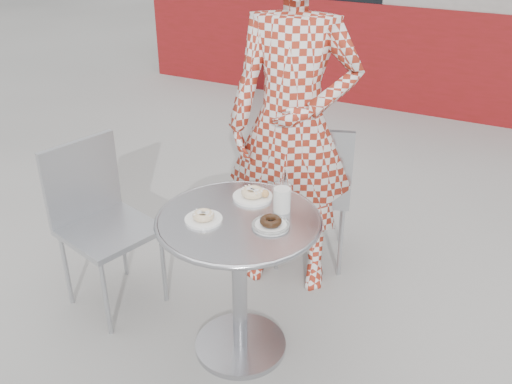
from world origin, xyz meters
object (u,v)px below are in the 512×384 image
at_px(chair_far, 311,216).
at_px(milk_cup, 282,198).
at_px(seated_person, 293,125).
at_px(plate_far, 253,194).
at_px(bistro_table, 239,253).
at_px(plate_near, 203,217).
at_px(plate_checker, 271,224).
at_px(chair_left, 112,259).

relative_size(chair_far, milk_cup, 6.88).
distance_m(seated_person, plate_far, 0.49).
bearing_deg(bistro_table, milk_cup, 46.03).
bearing_deg(plate_near, plate_checker, 17.37).
xyz_separation_m(bistro_table, chair_far, (-0.00, 0.87, -0.27)).
relative_size(chair_far, plate_near, 5.54).
bearing_deg(plate_checker, chair_far, 100.00).
height_order(seated_person, milk_cup, seated_person).
distance_m(chair_left, plate_far, 0.88).
bearing_deg(chair_far, plate_near, 64.71).
distance_m(chair_left, seated_person, 1.15).
bearing_deg(bistro_table, plate_near, -145.63).
height_order(plate_far, milk_cup, milk_cup).
height_order(chair_left, plate_checker, chair_left).
relative_size(plate_near, plate_checker, 1.00).
relative_size(bistro_table, plate_checker, 4.54).
height_order(seated_person, plate_far, seated_person).
relative_size(seated_person, plate_checker, 11.42).
relative_size(chair_left, plate_far, 4.85).
bearing_deg(milk_cup, chair_far, 100.77).
xyz_separation_m(seated_person, milk_cup, (0.17, -0.50, -0.13)).
xyz_separation_m(chair_far, milk_cup, (0.14, -0.73, 0.51)).
distance_m(chair_far, milk_cup, 0.90).
bearing_deg(plate_checker, chair_left, 179.10).
relative_size(chair_left, plate_near, 5.46).
bearing_deg(milk_cup, plate_checker, -84.14).
xyz_separation_m(bistro_table, plate_far, (-0.03, 0.19, 0.19)).
bearing_deg(bistro_table, seated_person, 93.45).
xyz_separation_m(plate_checker, milk_cup, (-0.01, 0.14, 0.05)).
bearing_deg(plate_checker, plate_near, -162.63).
height_order(chair_far, plate_far, chair_far).
bearing_deg(seated_person, chair_far, 67.69).
bearing_deg(chair_far, plate_checker, 81.77).
distance_m(chair_far, plate_far, 0.83).
bearing_deg(plate_far, milk_cup, -16.10).
bearing_deg(plate_near, chair_far, 82.94).
relative_size(chair_left, seated_person, 0.48).
bearing_deg(chair_left, plate_checker, -75.32).
relative_size(plate_far, plate_checker, 1.13).
height_order(seated_person, plate_checker, seated_person).
distance_m(chair_far, chair_left, 1.14).
relative_size(chair_far, chair_left, 1.02).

